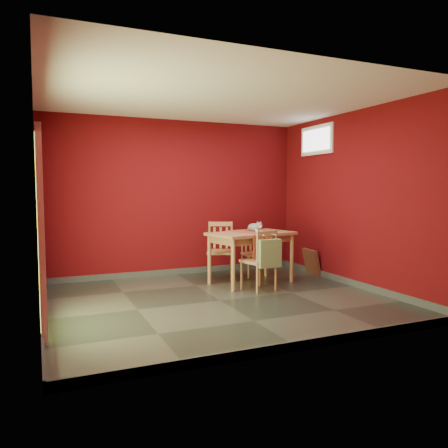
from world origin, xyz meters
name	(u,v)px	position (x,y,z in m)	size (l,w,h in m)	color
ground	(220,301)	(0.00, 0.00, 0.00)	(4.50, 4.50, 0.00)	#2D342D
room_shell	(220,297)	(0.00, 0.00, 0.05)	(4.50, 4.50, 4.50)	#5B090E
doorway	(39,226)	(-2.23, -0.40, 1.12)	(0.06, 1.01, 2.13)	#B7D838
window	(317,140)	(2.23, 1.00, 2.35)	(0.05, 0.90, 0.50)	white
outlet_plate	(257,252)	(1.60, 1.99, 0.30)	(0.08, 0.01, 0.12)	silver
dining_table	(251,239)	(0.89, 0.83, 0.72)	(1.44, 1.02, 0.82)	#AC7550
table_runner	(255,237)	(0.89, 0.70, 0.76)	(0.54, 0.87, 0.40)	#A2442E
chair_far_left	(221,250)	(0.59, 1.38, 0.49)	(0.59, 0.59, 0.95)	#AC7550
chair_far_right	(253,252)	(1.20, 1.38, 0.41)	(0.41, 0.41, 0.79)	#AC7550
chair_near	(261,260)	(0.79, 0.32, 0.46)	(0.51, 0.51, 0.91)	#AC7550
tote_bag	(270,253)	(0.82, 0.10, 0.58)	(0.34, 0.20, 0.48)	#6F8454
cat	(255,226)	(0.99, 0.91, 0.91)	(0.20, 0.37, 0.19)	slate
picture_frame	(311,262)	(2.19, 1.04, 0.22)	(0.19, 0.46, 0.45)	brown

